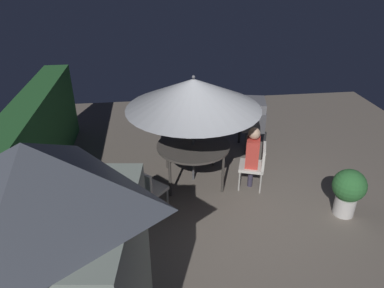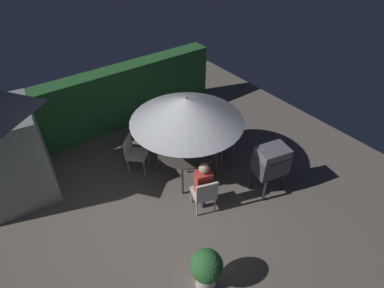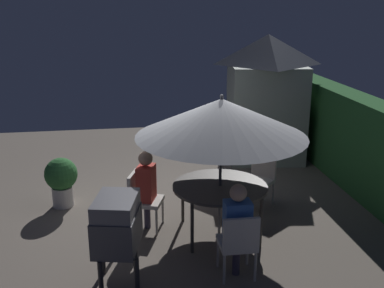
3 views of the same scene
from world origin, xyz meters
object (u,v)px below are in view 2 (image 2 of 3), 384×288
Objects in this scene: person_in_red at (204,182)px; chair_far_side at (226,139)px; patio_umbrella at (187,110)px; chair_toward_hedge at (134,152)px; person_in_blue at (224,131)px; bbq_grill at (271,161)px; chair_near_shed at (205,193)px; potted_plant_by_shed at (206,268)px; patio_table at (187,149)px; garden_shed at (0,144)px.

chair_far_side is at bearing 34.23° from person_in_red.
patio_umbrella reaches higher than chair_toward_hedge.
chair_toward_hedge is at bearing 155.76° from person_in_blue.
chair_near_shed is (-1.54, 0.36, -0.33)m from bbq_grill.
bbq_grill is 0.95× the size of person_in_blue.
chair_far_side reaches higher than potted_plant_by_shed.
patio_table is at bearing -43.99° from chair_toward_hedge.
person_in_red is (-0.36, -1.08, 0.04)m from patio_table.
chair_near_shed is at bearing -43.77° from garden_shed.
potted_plant_by_shed is at bearing -97.43° from chair_toward_hedge.
patio_umbrella is 1.78m from chair_far_side.
patio_table is at bearing 179.34° from person_in_blue.
garden_shed is 3.88m from patio_umbrella.
patio_table is 0.57× the size of patio_umbrella.
garden_shed is 4.22m from person_in_red.
patio_umbrella reaches higher than bbq_grill.
chair_near_shed and chair_far_side have the same top height.
potted_plant_by_shed is 0.69× the size of person_in_blue.
person_in_blue is (1.11, -0.01, -1.05)m from patio_umbrella.
patio_table is at bearing 179.34° from chair_far_side.
chair_toward_hedge is at bearing 136.01° from patio_umbrella.
chair_toward_hedge is at bearing 82.57° from potted_plant_by_shed.
garden_shed reaches higher than person_in_red.
potted_plant_by_shed is 1.76m from person_in_red.
person_in_red reaches higher than chair_far_side.
patio_table is 1.09m from patio_umbrella.
person_in_blue is (-0.04, 1.50, -0.06)m from bbq_grill.
garden_shed reaches higher than chair_toward_hedge.
garden_shed is at bearing 161.26° from chair_toward_hedge.
garden_shed reaches higher than potted_plant_by_shed.
person_in_red is at bearing 71.39° from chair_near_shed.
bbq_grill is (4.58, -3.27, -0.55)m from garden_shed.
chair_far_side is 0.71× the size of person_in_blue.
chair_toward_hedge is (2.48, -0.84, -0.88)m from garden_shed.
garden_shed is at bearing 144.48° from bbq_grill.
chair_near_shed is 2.15m from chair_toward_hedge.
person_in_blue is at bearing -24.24° from chair_toward_hedge.
garden_shed reaches higher than chair_near_shed.
patio_umbrella is (3.43, -1.76, 0.43)m from garden_shed.
chair_far_side is 1.03× the size of potted_plant_by_shed.
patio_table is at bearing -63.43° from patio_umbrella.
potted_plant_by_shed is at bearing -127.21° from chair_near_shed.
person_in_red is 1.82m from person_in_blue.
chair_near_shed is 1.91m from person_in_blue.
garden_shed is 3.05× the size of chair_toward_hedge.
chair_far_side is at bearing 35.74° from chair_near_shed.
bbq_grill is 1.33× the size of chair_near_shed.
chair_far_side is at bearing -0.66° from person_in_blue.
garden_shed is 3.05× the size of chair_near_shed.
bbq_grill is at bearing -52.72° from patio_table.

